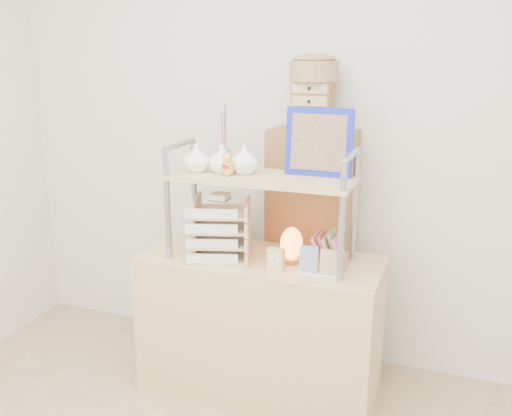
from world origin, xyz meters
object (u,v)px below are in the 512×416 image
(letter_tray, at_px, (221,232))
(salt_lamp, at_px, (291,244))
(cabinet, at_px, (310,252))
(desk, at_px, (260,326))

(letter_tray, bearing_deg, salt_lamp, 10.04)
(cabinet, height_order, letter_tray, cabinet)
(desk, bearing_deg, salt_lamp, 1.15)
(desk, xyz_separation_m, salt_lamp, (0.16, 0.00, 0.47))
(desk, xyz_separation_m, letter_tray, (-0.19, -0.06, 0.51))
(desk, xyz_separation_m, cabinet, (0.16, 0.37, 0.30))
(desk, distance_m, cabinet, 0.50)
(cabinet, distance_m, salt_lamp, 0.40)
(cabinet, xyz_separation_m, salt_lamp, (-0.00, -0.37, 0.17))
(letter_tray, height_order, salt_lamp, letter_tray)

